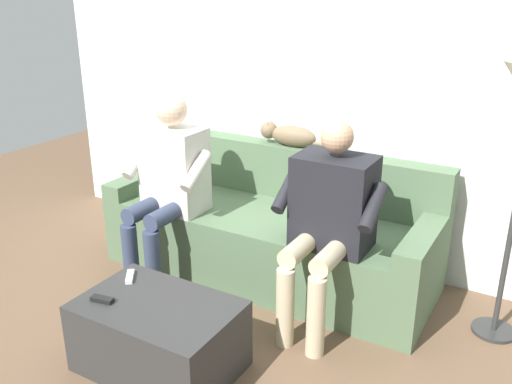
{
  "coord_description": "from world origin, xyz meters",
  "views": [
    {
      "loc": [
        -1.61,
        2.84,
        1.86
      ],
      "look_at": [
        0.0,
        0.08,
        0.65
      ],
      "focal_mm": 38.9,
      "sensor_mm": 36.0,
      "label": 1
    }
  ],
  "objects_px": {
    "couch": "(271,233)",
    "coffee_table": "(159,336)",
    "person_right_seated": "(169,178)",
    "person_left_seated": "(329,213)",
    "remote_white": "(130,277)",
    "remote_black": "(102,299)",
    "cat_on_backrest": "(288,135)"
  },
  "relations": [
    {
      "from": "remote_white",
      "to": "coffee_table",
      "type": "bearing_deg",
      "value": 30.31
    },
    {
      "from": "remote_black",
      "to": "cat_on_backrest",
      "type": "bearing_deg",
      "value": 71.8
    },
    {
      "from": "couch",
      "to": "person_right_seated",
      "type": "bearing_deg",
      "value": 33.4
    },
    {
      "from": "person_left_seated",
      "to": "cat_on_backrest",
      "type": "relative_size",
      "value": 2.11
    },
    {
      "from": "person_left_seated",
      "to": "remote_black",
      "type": "xyz_separation_m",
      "value": [
        0.8,
        0.94,
        -0.29
      ]
    },
    {
      "from": "coffee_table",
      "to": "person_left_seated",
      "type": "xyz_separation_m",
      "value": [
        -0.55,
        -0.82,
        0.49
      ]
    },
    {
      "from": "coffee_table",
      "to": "person_right_seated",
      "type": "height_order",
      "value": "person_right_seated"
    },
    {
      "from": "couch",
      "to": "cat_on_backrest",
      "type": "relative_size",
      "value": 3.88
    },
    {
      "from": "person_left_seated",
      "to": "remote_white",
      "type": "height_order",
      "value": "person_left_seated"
    },
    {
      "from": "remote_white",
      "to": "person_right_seated",
      "type": "bearing_deg",
      "value": 164.6
    },
    {
      "from": "coffee_table",
      "to": "remote_white",
      "type": "xyz_separation_m",
      "value": [
        0.29,
        -0.12,
        0.2
      ]
    },
    {
      "from": "cat_on_backrest",
      "to": "remote_black",
      "type": "xyz_separation_m",
      "value": [
        0.22,
        1.56,
        -0.51
      ]
    },
    {
      "from": "person_left_seated",
      "to": "couch",
      "type": "bearing_deg",
      "value": -32.38
    },
    {
      "from": "couch",
      "to": "remote_white",
      "type": "height_order",
      "value": "couch"
    },
    {
      "from": "cat_on_backrest",
      "to": "person_right_seated",
      "type": "bearing_deg",
      "value": 50.55
    },
    {
      "from": "person_left_seated",
      "to": "remote_black",
      "type": "bearing_deg",
      "value": 49.75
    },
    {
      "from": "cat_on_backrest",
      "to": "remote_white",
      "type": "xyz_separation_m",
      "value": [
        0.26,
        1.32,
        -0.51
      ]
    },
    {
      "from": "coffee_table",
      "to": "person_right_seated",
      "type": "xyz_separation_m",
      "value": [
        0.55,
        -0.81,
        0.5
      ]
    },
    {
      "from": "remote_black",
      "to": "remote_white",
      "type": "distance_m",
      "value": 0.25
    },
    {
      "from": "person_right_seated",
      "to": "cat_on_backrest",
      "type": "bearing_deg",
      "value": -129.45
    },
    {
      "from": "person_left_seated",
      "to": "cat_on_backrest",
      "type": "height_order",
      "value": "person_left_seated"
    },
    {
      "from": "cat_on_backrest",
      "to": "remote_white",
      "type": "height_order",
      "value": "cat_on_backrest"
    },
    {
      "from": "person_left_seated",
      "to": "remote_white",
      "type": "bearing_deg",
      "value": 39.93
    },
    {
      "from": "couch",
      "to": "coffee_table",
      "type": "relative_size",
      "value": 2.77
    },
    {
      "from": "person_left_seated",
      "to": "remote_white",
      "type": "relative_size",
      "value": 9.07
    },
    {
      "from": "coffee_table",
      "to": "remote_white",
      "type": "bearing_deg",
      "value": -23.46
    },
    {
      "from": "couch",
      "to": "coffee_table",
      "type": "bearing_deg",
      "value": 90.0
    },
    {
      "from": "person_left_seated",
      "to": "cat_on_backrest",
      "type": "xyz_separation_m",
      "value": [
        0.57,
        -0.62,
        0.22
      ]
    },
    {
      "from": "couch",
      "to": "remote_black",
      "type": "bearing_deg",
      "value": 79.07
    },
    {
      "from": "person_right_seated",
      "to": "remote_black",
      "type": "xyz_separation_m",
      "value": [
        -0.3,
        0.93,
        -0.31
      ]
    },
    {
      "from": "remote_black",
      "to": "remote_white",
      "type": "xyz_separation_m",
      "value": [
        0.04,
        -0.24,
        -0.0
      ]
    },
    {
      "from": "coffee_table",
      "to": "cat_on_backrest",
      "type": "xyz_separation_m",
      "value": [
        0.02,
        -1.45,
        0.71
      ]
    }
  ]
}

